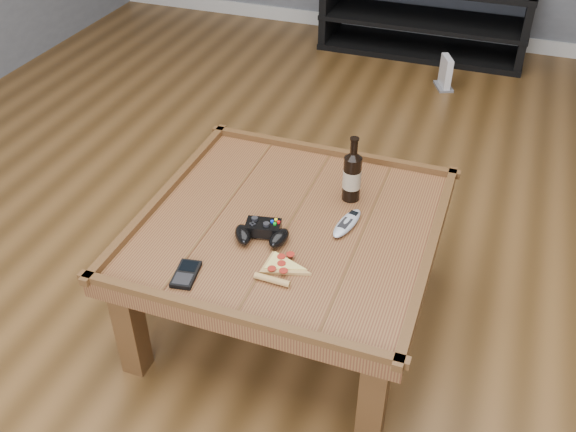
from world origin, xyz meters
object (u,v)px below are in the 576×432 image
(pizza_slice, at_px, (280,267))
(media_console, at_px, (425,17))
(beer_bottle, at_px, (352,175))
(game_controller, at_px, (262,232))
(remote_control, at_px, (347,223))
(coffee_table, at_px, (290,236))
(smartphone, at_px, (186,274))
(game_console, at_px, (445,74))

(pizza_slice, bearing_deg, media_console, 92.75)
(beer_bottle, height_order, game_controller, beer_bottle)
(media_console, height_order, remote_control, media_console)
(coffee_table, xyz_separation_m, pizza_slice, (0.05, -0.24, 0.07))
(coffee_table, height_order, pizza_slice, coffee_table)
(pizza_slice, bearing_deg, game_controller, 133.63)
(coffee_table, bearing_deg, remote_control, 14.33)
(media_console, xyz_separation_m, beer_bottle, (0.16, -2.54, 0.31))
(coffee_table, bearing_deg, beer_bottle, 53.38)
(coffee_table, height_order, remote_control, remote_control)
(media_console, bearing_deg, beer_bottle, -86.42)
(coffee_table, distance_m, beer_bottle, 0.31)
(beer_bottle, distance_m, remote_control, 0.19)
(coffee_table, relative_size, media_console, 0.74)
(beer_bottle, relative_size, smartphone, 1.89)
(beer_bottle, bearing_deg, game_controller, -123.54)
(pizza_slice, bearing_deg, beer_bottle, 78.51)
(coffee_table, relative_size, smartphone, 7.75)
(remote_control, bearing_deg, coffee_table, -154.85)
(smartphone, height_order, remote_control, remote_control)
(media_console, distance_m, pizza_slice, 2.99)
(smartphone, bearing_deg, beer_bottle, 48.59)
(game_controller, height_order, pizza_slice, game_controller)
(media_console, height_order, pizza_slice, media_console)
(media_console, xyz_separation_m, smartphone, (-0.21, -3.12, 0.21))
(game_controller, xyz_separation_m, remote_control, (0.25, 0.16, -0.01))
(pizza_slice, distance_m, smartphone, 0.29)
(coffee_table, height_order, game_controller, game_controller)
(coffee_table, xyz_separation_m, media_console, (0.00, 2.75, -0.15))
(remote_control, bearing_deg, smartphone, -123.34)
(media_console, distance_m, game_controller, 2.87)
(smartphone, relative_size, game_console, 0.65)
(media_console, distance_m, remote_control, 2.72)
(media_console, distance_m, smartphone, 3.13)
(media_console, relative_size, smartphone, 10.53)
(pizza_slice, height_order, smartphone, pizza_slice)
(game_controller, distance_m, remote_control, 0.30)
(smartphone, relative_size, remote_control, 0.71)
(game_console, bearing_deg, smartphone, -124.22)
(pizza_slice, bearing_deg, remote_control, 65.86)
(media_console, bearing_deg, game_controller, -91.15)
(coffee_table, bearing_deg, game_console, 83.67)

